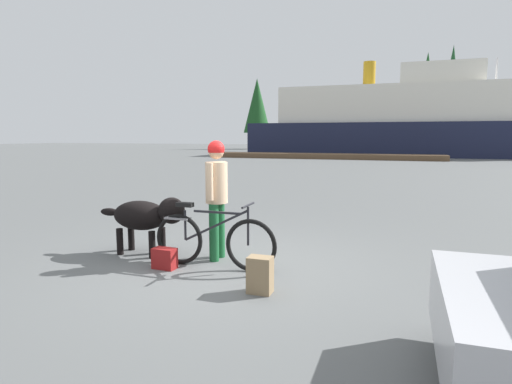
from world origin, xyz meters
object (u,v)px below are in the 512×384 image
person_cyclist (217,188)px  backpack (260,275)px  handbag_pannier (165,258)px  sailboat_moored (491,151)px  bicycle (213,240)px  dog (146,216)px  ferry_boat (406,123)px

person_cyclist → backpack: (1.03, -1.10, -0.84)m
person_cyclist → handbag_pannier: 1.23m
sailboat_moored → backpack: bearing=-103.2°
bicycle → handbag_pannier: bearing=-157.4°
bicycle → dog: size_ratio=1.22×
ferry_boat → sailboat_moored: ferry_boat is taller
dog → sailboat_moored: size_ratio=0.17×
sailboat_moored → handbag_pannier: bearing=-105.5°
bicycle → dog: bearing=167.3°
dog → handbag_pannier: bearing=-40.7°
bicycle → sailboat_moored: bearing=75.3°
backpack → sailboat_moored: 38.61m
person_cyclist → ferry_boat: bearing=85.7°
backpack → handbag_pannier: 1.59m
dog → handbag_pannier: 0.94m
bicycle → person_cyclist: bearing=106.5°
person_cyclist → backpack: bearing=-46.8°
ferry_boat → sailboat_moored: bearing=5.2°
ferry_boat → dog: bearing=-96.1°
bicycle → person_cyclist: person_cyclist is taller
person_cyclist → ferry_boat: 36.01m
person_cyclist → handbag_pannier: person_cyclist is taller
bicycle → person_cyclist: (-0.12, 0.40, 0.66)m
ferry_boat → sailboat_moored: (7.11, 0.65, -2.47)m
handbag_pannier → ferry_boat: bearing=85.0°
backpack → ferry_boat: bearing=87.4°
person_cyclist → dog: size_ratio=1.19×
ferry_boat → backpack: bearing=-92.6°
bicycle → ferry_boat: 36.44m
dog → backpack: 2.39m
bicycle → sailboat_moored: sailboat_moored is taller
person_cyclist → handbag_pannier: size_ratio=5.44×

